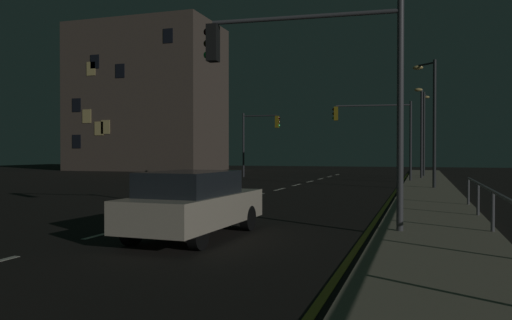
% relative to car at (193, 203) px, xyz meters
% --- Properties ---
extents(ground_plane, '(112.00, 112.00, 0.00)m').
position_rel_car_xyz_m(ground_plane, '(-2.31, 8.47, -0.82)').
color(ground_plane, black).
rests_on(ground_plane, ground).
extents(sidewalk_right, '(2.79, 77.00, 0.14)m').
position_rel_car_xyz_m(sidewalk_right, '(5.47, 8.47, -0.75)').
color(sidewalk_right, gray).
rests_on(sidewalk_right, ground).
extents(lane_markings_center, '(0.14, 50.00, 0.01)m').
position_rel_car_xyz_m(lane_markings_center, '(-2.31, 11.97, -0.82)').
color(lane_markings_center, silver).
rests_on(lane_markings_center, ground).
extents(lane_edge_line, '(0.14, 53.00, 0.01)m').
position_rel_car_xyz_m(lane_edge_line, '(3.82, 13.47, -0.82)').
color(lane_edge_line, gold).
rests_on(lane_edge_line, ground).
extents(car, '(1.99, 4.47, 1.57)m').
position_rel_car_xyz_m(car, '(0.00, 0.00, 0.00)').
color(car, beige).
rests_on(car, ground).
extents(traffic_light_near_right, '(5.02, 0.59, 5.49)m').
position_rel_car_xyz_m(traffic_light_near_right, '(2.46, 1.54, 3.24)').
color(traffic_light_near_right, '#4C4C51').
rests_on(traffic_light_near_right, sidewalk_right).
extents(traffic_light_overhead_east, '(3.22, 0.35, 5.30)m').
position_rel_car_xyz_m(traffic_light_overhead_east, '(-7.65, 29.00, 2.88)').
color(traffic_light_overhead_east, '#38383D').
rests_on(traffic_light_overhead_east, ground).
extents(traffic_light_mid_left, '(5.26, 0.93, 5.35)m').
position_rel_car_xyz_m(traffic_light_mid_left, '(2.09, 24.59, 3.16)').
color(traffic_light_mid_left, '#38383D').
rests_on(traffic_light_mid_left, sidewalk_right).
extents(street_lamp_mid_block, '(1.23, 1.11, 6.84)m').
position_rel_car_xyz_m(street_lamp_mid_block, '(5.58, 18.10, 3.42)').
color(street_lamp_mid_block, '#2D3033').
rests_on(street_lamp_mid_block, sidewalk_right).
extents(street_lamp_far_end, '(0.60, 2.34, 6.55)m').
position_rel_car_xyz_m(street_lamp_far_end, '(5.04, 28.31, 3.34)').
color(street_lamp_far_end, '#38383D').
rests_on(street_lamp_far_end, sidewalk_right).
extents(street_lamp_corner, '(0.56, 2.03, 6.81)m').
position_rel_car_xyz_m(street_lamp_corner, '(5.30, 32.93, 3.46)').
color(street_lamp_corner, '#2D3033').
rests_on(street_lamp_corner, sidewalk_right).
extents(building_distant, '(16.37, 10.12, 16.69)m').
position_rel_car_xyz_m(building_distant, '(-25.33, 41.63, 7.53)').
color(building_distant, brown).
rests_on(building_distant, ground).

